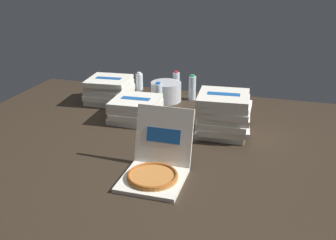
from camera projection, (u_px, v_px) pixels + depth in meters
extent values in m
cube|color=#2D2319|center=(159.00, 145.00, 2.65)|extent=(3.20, 2.40, 0.02)
cube|color=silver|center=(153.00, 180.00, 2.18)|extent=(0.35, 0.35, 0.02)
cylinder|color=#B77033|center=(153.00, 177.00, 2.18)|extent=(0.29, 0.29, 0.02)
torus|color=#9C501E|center=(153.00, 175.00, 2.17)|extent=(0.29, 0.29, 0.02)
cube|color=silver|center=(164.00, 135.00, 2.31)|extent=(0.35, 0.11, 0.34)
cube|color=#19519E|center=(163.00, 136.00, 2.30)|extent=(0.21, 0.03, 0.08)
cube|color=silver|center=(110.00, 99.00, 3.44)|extent=(0.35, 0.35, 0.04)
cube|color=silver|center=(109.00, 95.00, 3.42)|extent=(0.36, 0.36, 0.04)
cube|color=silver|center=(110.00, 90.00, 3.41)|extent=(0.36, 0.36, 0.04)
cube|color=#19519E|center=(109.00, 87.00, 3.40)|extent=(0.23, 0.07, 0.00)
cube|color=silver|center=(110.00, 85.00, 3.40)|extent=(0.36, 0.36, 0.04)
cube|color=silver|center=(109.00, 81.00, 3.37)|extent=(0.38, 0.38, 0.04)
cube|color=#19519E|center=(109.00, 78.00, 3.36)|extent=(0.23, 0.08, 0.00)
cube|color=silver|center=(221.00, 130.00, 2.81)|extent=(0.36, 0.36, 0.04)
cube|color=#19519E|center=(222.00, 127.00, 2.80)|extent=(0.23, 0.07, 0.00)
cube|color=silver|center=(225.00, 126.00, 2.77)|extent=(0.39, 0.39, 0.04)
cube|color=silver|center=(223.00, 120.00, 2.75)|extent=(0.36, 0.36, 0.04)
cube|color=#19519E|center=(224.00, 117.00, 2.75)|extent=(0.23, 0.07, 0.00)
cube|color=silver|center=(225.00, 114.00, 2.75)|extent=(0.37, 0.37, 0.04)
cube|color=#19519E|center=(225.00, 111.00, 2.74)|extent=(0.23, 0.08, 0.00)
cube|color=silver|center=(225.00, 109.00, 2.72)|extent=(0.36, 0.36, 0.04)
cube|color=silver|center=(224.00, 103.00, 2.71)|extent=(0.37, 0.37, 0.04)
cube|color=silver|center=(224.00, 97.00, 2.69)|extent=(0.37, 0.37, 0.04)
cube|color=#19519E|center=(224.00, 94.00, 2.68)|extent=(0.23, 0.08, 0.00)
cube|color=silver|center=(136.00, 117.00, 3.04)|extent=(0.36, 0.36, 0.04)
cube|color=silver|center=(136.00, 112.00, 3.02)|extent=(0.36, 0.36, 0.04)
cube|color=silver|center=(136.00, 106.00, 3.02)|extent=(0.35, 0.35, 0.04)
cube|color=silver|center=(136.00, 101.00, 3.00)|extent=(0.36, 0.36, 0.04)
cube|color=#19519E|center=(136.00, 98.00, 2.99)|extent=(0.23, 0.07, 0.00)
cylinder|color=#B7BABF|center=(166.00, 92.00, 3.44)|extent=(0.27, 0.27, 0.17)
cylinder|color=silver|center=(176.00, 84.00, 3.58)|extent=(0.07, 0.07, 0.22)
cylinder|color=red|center=(176.00, 72.00, 3.54)|extent=(0.04, 0.04, 0.02)
cylinder|color=white|center=(139.00, 85.00, 3.54)|extent=(0.07, 0.07, 0.22)
cylinder|color=white|center=(139.00, 73.00, 3.50)|extent=(0.04, 0.04, 0.02)
cylinder|color=silver|center=(192.00, 88.00, 3.46)|extent=(0.07, 0.07, 0.22)
cylinder|color=#239951|center=(193.00, 76.00, 3.42)|extent=(0.04, 0.04, 0.02)
cylinder|color=silver|center=(158.00, 96.00, 3.25)|extent=(0.07, 0.07, 0.22)
cylinder|color=blue|center=(158.00, 83.00, 3.21)|extent=(0.04, 0.04, 0.02)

